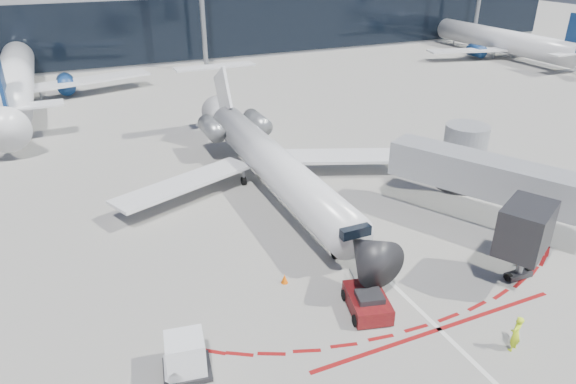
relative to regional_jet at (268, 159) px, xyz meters
name	(u,v)px	position (x,y,z in m)	size (l,w,h in m)	color
ground	(329,223)	(1.69, -6.57, -2.42)	(260.00, 260.00, 0.00)	gray
apron_centerline	(315,210)	(1.69, -4.57, -2.42)	(0.25, 40.00, 0.01)	silver
apron_stop_bar	(439,329)	(1.69, -18.07, -2.42)	(14.00, 0.25, 0.01)	maroon
jet_bridge	(482,174)	(11.48, -9.59, 0.58)	(10.03, 15.20, 4.90)	#92959A
regional_jet	(268,159)	(0.00, 0.00, 0.00)	(23.50, 28.98, 7.26)	silver
pushback_tug	(367,302)	(-0.79, -15.43, -1.88)	(2.59, 4.80, 1.22)	#500B10
ramp_worker	(516,334)	(3.88, -20.52, -1.49)	(0.68, 0.44, 1.86)	#CEF519
uld_container	(186,356)	(-10.18, -15.89, -1.47)	(2.29, 2.03, 1.92)	black
safety_cone_left	(285,279)	(-3.69, -11.57, -2.15)	(0.40, 0.40, 0.55)	#E55704
safety_cone_right	(521,262)	(9.44, -15.61, -2.16)	(0.38, 0.38, 0.53)	#E55704
bg_airliner_1	(9,51)	(-17.98, 34.17, 3.35)	(35.72, 37.82, 11.56)	silver
bg_airliner_2	(504,24)	(53.10, 31.26, 2.65)	(31.34, 33.19, 10.14)	silver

